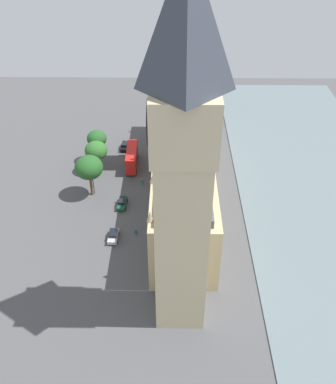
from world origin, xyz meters
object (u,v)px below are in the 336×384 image
at_px(parliament_building, 182,156).
at_px(plane_tree_by_river_gate, 97,139).
at_px(clock_tower, 183,166).
at_px(car_black_kerbside, 125,146).
at_px(car_silver_far_end, 113,236).
at_px(street_lamp_midblock, 98,148).
at_px(pedestrian_trailing, 136,232).
at_px(plane_tree_opposite_hall, 96,151).
at_px(plane_tree_leading, 89,168).
at_px(car_dark_green_under_trees, 122,203).
at_px(street_lamp_slot_10, 93,179).
at_px(pedestrian_corner, 142,182).
at_px(double_decker_bus_near_tower, 132,157).

relative_size(parliament_building, plane_tree_by_river_gate, 7.07).
relative_size(clock_tower, car_black_kerbside, 12.26).
bearing_deg(car_silver_far_end, street_lamp_midblock, -75.43).
relative_size(pedestrian_trailing, plane_tree_opposite_hall, 0.19).
bearing_deg(parliament_building, car_silver_far_end, 52.88).
distance_m(car_silver_far_end, plane_tree_by_river_gate, 30.95).
distance_m(pedestrian_trailing, plane_tree_opposite_hall, 26.37).
xyz_separation_m(clock_tower, plane_tree_leading, (20.03, -32.82, -22.09)).
xyz_separation_m(car_dark_green_under_trees, plane_tree_by_river_gate, (7.85, -18.67, 5.72)).
height_order(plane_tree_by_river_gate, street_lamp_midblock, plane_tree_by_river_gate).
xyz_separation_m(car_dark_green_under_trees, street_lamp_midblock, (7.78, -18.72, 3.08)).
bearing_deg(pedestrian_trailing, street_lamp_slot_10, -41.63).
relative_size(car_silver_far_end, plane_tree_opposite_hall, 0.52).
distance_m(pedestrian_corner, street_lamp_slot_10, 12.14).
bearing_deg(car_black_kerbside, clock_tower, 108.51).
distance_m(plane_tree_opposite_hall, plane_tree_by_river_gate, 4.88).
xyz_separation_m(car_dark_green_under_trees, plane_tree_leading, (7.46, -4.19, 6.62)).
relative_size(car_silver_far_end, street_lamp_slot_10, 0.78).
distance_m(plane_tree_leading, street_lamp_midblock, 14.96).
distance_m(clock_tower, plane_tree_leading, 44.35).
distance_m(plane_tree_opposite_hall, street_lamp_slot_10, 9.45).
relative_size(double_decker_bus_near_tower, plane_tree_leading, 1.03).
xyz_separation_m(car_black_kerbside, pedestrian_corner, (-5.79, 16.49, -0.12)).
height_order(pedestrian_trailing, plane_tree_by_river_gate, plane_tree_by_river_gate).
height_order(clock_tower, street_lamp_midblock, clock_tower).
bearing_deg(plane_tree_leading, car_black_kerbside, -105.37).
distance_m(parliament_building, street_lamp_slot_10, 21.09).
relative_size(double_decker_bus_near_tower, pedestrian_corner, 6.19).
bearing_deg(plane_tree_by_river_gate, double_decker_bus_near_tower, 166.48).
xyz_separation_m(parliament_building, double_decker_bus_near_tower, (12.40, -8.78, -5.87)).
height_order(plane_tree_opposite_hall, street_lamp_midblock, plane_tree_opposite_hall).
distance_m(car_silver_far_end, plane_tree_leading, 17.79).
bearing_deg(pedestrian_trailing, clock_tower, 125.72).
height_order(car_silver_far_end, plane_tree_leading, plane_tree_leading).
bearing_deg(car_dark_green_under_trees, clock_tower, 118.25).
bearing_deg(plane_tree_by_river_gate, plane_tree_opposite_hall, 95.49).
xyz_separation_m(plane_tree_opposite_hall, plane_tree_leading, (0.08, 9.65, 1.46)).
height_order(pedestrian_trailing, plane_tree_opposite_hall, plane_tree_opposite_hall).
bearing_deg(car_dark_green_under_trees, double_decker_bus_near_tower, -88.72).
relative_size(parliament_building, car_dark_green_under_trees, 13.07).
distance_m(pedestrian_trailing, street_lamp_slot_10, 18.04).
relative_size(pedestrian_corner, street_lamp_slot_10, 0.30).
xyz_separation_m(parliament_building, plane_tree_opposite_hall, (20.72, -6.07, -2.45)).
bearing_deg(car_silver_far_end, plane_tree_leading, -64.90).
xyz_separation_m(clock_tower, plane_tree_opposite_hall, (19.96, -42.48, -23.55)).
relative_size(parliament_building, car_black_kerbside, 13.30).
bearing_deg(car_silver_far_end, plane_tree_opposite_hall, -73.79).
xyz_separation_m(double_decker_bus_near_tower, street_lamp_slot_10, (7.97, 11.94, 1.39)).
relative_size(clock_tower, plane_tree_leading, 5.59).
bearing_deg(street_lamp_midblock, car_black_kerbside, -134.15).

